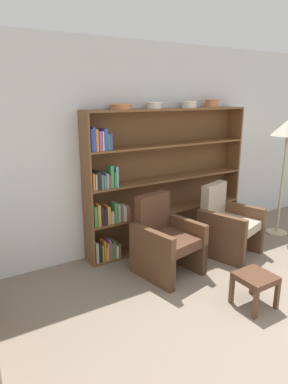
{
  "coord_description": "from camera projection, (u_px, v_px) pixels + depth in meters",
  "views": [
    {
      "loc": [
        -2.62,
        -1.13,
        2.08
      ],
      "look_at": [
        -0.54,
        2.27,
        0.95
      ],
      "focal_mm": 32.0,
      "sensor_mm": 36.0,
      "label": 1
    }
  ],
  "objects": [
    {
      "name": "wall_back",
      "position": [
        156.0,
        148.0,
        4.76
      ],
      "size": [
        12.0,
        0.06,
        2.75
      ],
      "color": "silver",
      "rests_on": "ground"
    },
    {
      "name": "bookshelf",
      "position": [
        156.0,
        182.0,
        4.69
      ],
      "size": [
        2.46,
        0.3,
        1.92
      ],
      "color": "brown",
      "rests_on": "ground"
    },
    {
      "name": "bowl_terracotta",
      "position": [
        121.0,
        106.0,
        4.13
      ],
      "size": [
        0.27,
        0.27,
        0.07
      ],
      "color": "#C67547",
      "rests_on": "bookshelf"
    },
    {
      "name": "bowl_sage",
      "position": [
        154.0,
        105.0,
        4.37
      ],
      "size": [
        0.21,
        0.21,
        0.09
      ],
      "color": "silver",
      "rests_on": "bookshelf"
    },
    {
      "name": "bowl_slate",
      "position": [
        189.0,
        104.0,
        4.65
      ],
      "size": [
        0.22,
        0.22,
        0.09
      ],
      "color": "silver",
      "rests_on": "bookshelf"
    },
    {
      "name": "bowl_cream",
      "position": [
        212.0,
        103.0,
        4.85
      ],
      "size": [
        0.2,
        0.2,
        0.11
      ],
      "color": "#C67547",
      "rests_on": "bookshelf"
    },
    {
      "name": "armchair_leather",
      "position": [
        165.0,
        240.0,
        4.09
      ],
      "size": [
        0.76,
        0.79,
        0.94
      ],
      "rotation": [
        0.0,
        0.0,
        3.33
      ],
      "color": "brown",
      "rests_on": "ground"
    },
    {
      "name": "armchair_cushioned",
      "position": [
        227.0,
        224.0,
        4.6
      ],
      "size": [
        0.82,
        0.84,
        0.94
      ],
      "rotation": [
        0.0,
        0.0,
        3.46
      ],
      "color": "brown",
      "rests_on": "ground"
    },
    {
      "name": "floor_lamp",
      "position": [
        288.0,
        133.0,
        4.95
      ],
      "size": [
        0.48,
        0.48,
        1.76
      ],
      "color": "tan",
      "rests_on": "ground"
    },
    {
      "name": "footstool",
      "position": [
        255.0,
        281.0,
        3.44
      ],
      "size": [
        0.35,
        0.35,
        0.35
      ],
      "color": "brown",
      "rests_on": "ground"
    }
  ]
}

